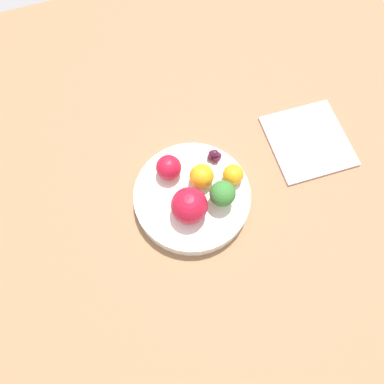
% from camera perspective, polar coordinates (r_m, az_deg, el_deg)
% --- Properties ---
extents(ground_plane, '(6.00, 6.00, 0.00)m').
position_cam_1_polar(ground_plane, '(0.72, 0.00, -1.86)').
color(ground_plane, gray).
extents(table_surface, '(1.20, 1.20, 0.02)m').
position_cam_1_polar(table_surface, '(0.71, 0.00, -1.58)').
color(table_surface, '#936D4C').
rests_on(table_surface, ground_plane).
extents(bowl, '(0.21, 0.21, 0.03)m').
position_cam_1_polar(bowl, '(0.69, 0.00, -0.81)').
color(bowl, white).
rests_on(bowl, table_surface).
extents(broccoli, '(0.05, 0.05, 0.06)m').
position_cam_1_polar(broccoli, '(0.64, 4.67, -0.31)').
color(broccoli, '#99C17A').
rests_on(broccoli, bowl).
extents(apple_red, '(0.05, 0.05, 0.05)m').
position_cam_1_polar(apple_red, '(0.67, -3.57, 3.75)').
color(apple_red, '#B7142D').
rests_on(apple_red, bowl).
extents(apple_green, '(0.06, 0.06, 0.06)m').
position_cam_1_polar(apple_green, '(0.63, -0.41, -2.07)').
color(apple_green, '#B7142D').
rests_on(apple_green, bowl).
extents(orange_front, '(0.04, 0.04, 0.04)m').
position_cam_1_polar(orange_front, '(0.66, 1.48, 2.45)').
color(orange_front, orange).
rests_on(orange_front, bowl).
extents(orange_back, '(0.04, 0.04, 0.04)m').
position_cam_1_polar(orange_back, '(0.67, 6.28, 2.65)').
color(orange_back, orange).
rests_on(orange_back, bowl).
extents(grape_cluster, '(0.03, 0.03, 0.03)m').
position_cam_1_polar(grape_cluster, '(0.70, 3.39, 5.51)').
color(grape_cluster, '#47142D').
rests_on(grape_cluster, bowl).
extents(napkin, '(0.16, 0.16, 0.01)m').
position_cam_1_polar(napkin, '(0.79, 17.28, 7.44)').
color(napkin, beige).
rests_on(napkin, table_surface).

